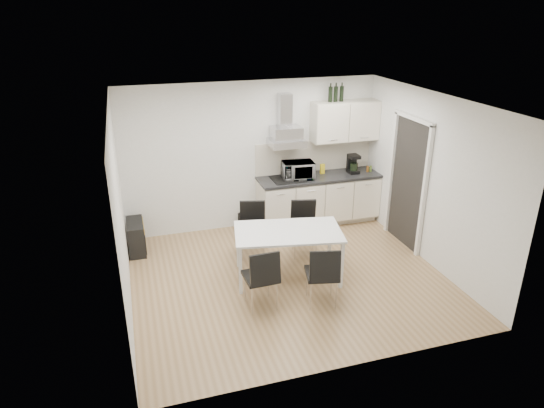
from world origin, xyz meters
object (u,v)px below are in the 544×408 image
at_px(kitchenette, 320,180).
at_px(chair_near_left, 260,277).
at_px(chair_near_right, 322,274).
at_px(guitar_amp, 136,237).
at_px(chair_far_left, 253,231).
at_px(dining_table, 288,235).
at_px(floor_speaker, 244,220).
at_px(chair_far_right, 304,230).

xyz_separation_m(kitchenette, chair_near_left, (-1.78, -2.31, -0.39)).
height_order(chair_near_right, guitar_amp, chair_near_right).
relative_size(kitchenette, chair_far_left, 2.86).
xyz_separation_m(dining_table, chair_far_left, (-0.32, 0.78, -0.24)).
distance_m(kitchenette, dining_table, 2.08).
bearing_deg(chair_near_right, kitchenette, 81.31).
bearing_deg(guitar_amp, floor_speaker, 11.12).
distance_m(chair_far_left, guitar_amp, 1.92).
xyz_separation_m(chair_near_right, floor_speaker, (-0.41, 2.64, -0.30)).
bearing_deg(floor_speaker, dining_table, -107.36).
bearing_deg(chair_far_right, chair_near_left, 61.16).
bearing_deg(floor_speaker, kitchenette, -30.25).
distance_m(chair_near_right, guitar_amp, 3.24).
xyz_separation_m(guitar_amp, floor_speaker, (1.90, 0.38, -0.12)).
height_order(kitchenette, guitar_amp, kitchenette).
height_order(chair_far_right, chair_near_right, same).
distance_m(dining_table, chair_far_left, 0.88).
height_order(chair_far_left, guitar_amp, chair_far_left).
relative_size(dining_table, chair_far_left, 1.89).
xyz_separation_m(chair_near_right, guitar_amp, (-2.31, 2.27, -0.18)).
height_order(dining_table, chair_far_left, chair_far_left).
bearing_deg(guitar_amp, chair_near_left, -54.36).
bearing_deg(chair_near_left, chair_far_right, 45.88).
distance_m(chair_far_left, chair_near_left, 1.42).
relative_size(dining_table, guitar_amp, 2.67).
distance_m(dining_table, chair_near_left, 0.89).
relative_size(dining_table, floor_speaker, 5.93).
xyz_separation_m(dining_table, guitar_amp, (-2.10, 1.48, -0.42)).
bearing_deg(floor_speaker, chair_near_right, -104.66).
xyz_separation_m(kitchenette, guitar_amp, (-3.29, -0.21, -0.57)).
height_order(chair_far_left, chair_near_right, same).
height_order(chair_far_left, chair_far_right, same).
bearing_deg(kitchenette, guitar_amp, -176.31).
distance_m(guitar_amp, floor_speaker, 1.94).
distance_m(chair_far_left, floor_speaker, 1.13).
height_order(chair_near_left, chair_near_right, same).
bearing_deg(chair_far_left, chair_near_left, 93.51).
bearing_deg(floor_speaker, chair_near_left, -122.43).
distance_m(kitchenette, chair_far_left, 1.81).
relative_size(kitchenette, chair_near_right, 2.86).
distance_m(chair_near_left, guitar_amp, 2.59).
xyz_separation_m(chair_near_left, guitar_amp, (-1.51, 2.10, -0.18)).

